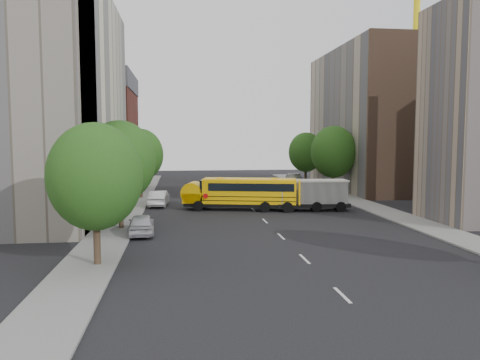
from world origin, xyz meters
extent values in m
plane|color=black|center=(0.00, 0.00, 0.00)|extent=(120.00, 120.00, 0.00)
cube|color=slate|center=(-11.50, 5.00, 0.06)|extent=(3.00, 80.00, 0.12)
cube|color=slate|center=(11.50, 5.00, 0.06)|extent=(3.00, 80.00, 0.12)
cube|color=silver|center=(0.00, 10.00, 0.01)|extent=(0.15, 64.00, 0.01)
cube|color=beige|center=(-18.00, 6.00, 10.00)|extent=(10.00, 26.00, 20.00)
cube|color=maroon|center=(-18.00, 28.00, 6.50)|extent=(10.00, 15.00, 13.00)
cube|color=tan|center=(-18.00, -4.50, 8.50)|extent=(10.00, 7.00, 17.00)
cube|color=tan|center=(18.00, 20.00, 9.00)|extent=(10.00, 22.00, 18.00)
cube|color=brown|center=(18.00, 9.00, 9.00)|extent=(10.10, 0.30, 18.00)
cylinder|color=yellow|center=(28.00, 28.00, 17.50)|extent=(1.00, 1.00, 35.00)
cylinder|color=#38281C|center=(-11.00, -14.00, 1.35)|extent=(0.36, 0.36, 2.70)
ellipsoid|color=#244312|center=(-11.00, -14.00, 4.65)|extent=(4.80, 4.80, 5.52)
cylinder|color=#38281C|center=(-11.00, -4.00, 1.44)|extent=(0.36, 0.36, 2.88)
ellipsoid|color=#244312|center=(-11.00, -4.00, 4.96)|extent=(5.12, 5.12, 5.89)
cylinder|color=#38281C|center=(-11.00, 14.00, 1.40)|extent=(0.36, 0.36, 2.81)
ellipsoid|color=#244312|center=(-11.00, 14.00, 4.84)|extent=(4.99, 4.99, 5.74)
cylinder|color=#38281C|center=(11.00, 14.00, 1.48)|extent=(0.36, 0.36, 2.95)
ellipsoid|color=#244312|center=(11.00, 14.00, 5.08)|extent=(5.25, 5.25, 6.04)
cylinder|color=#38281C|center=(11.00, 26.00, 1.37)|extent=(0.36, 0.36, 2.74)
ellipsoid|color=#244312|center=(11.00, 26.00, 4.71)|extent=(4.86, 4.86, 5.59)
cube|color=black|center=(-1.02, 4.18, 0.52)|extent=(10.87, 4.74, 0.28)
cube|color=#FFBC05|center=(-0.37, 4.03, 1.75)|extent=(8.83, 4.22, 2.18)
cube|color=#FFBC05|center=(-5.26, 5.16, 1.09)|extent=(2.15, 2.50, 0.95)
cube|color=black|center=(-4.29, 4.94, 2.22)|extent=(0.95, 2.23, 1.14)
cube|color=#FFBC05|center=(-0.37, 4.03, 2.86)|extent=(8.78, 4.04, 0.13)
cube|color=black|center=(-0.19, 3.99, 2.22)|extent=(8.10, 4.11, 0.71)
cube|color=black|center=(-0.37, 4.03, 0.99)|extent=(8.84, 4.28, 0.06)
cube|color=black|center=(-0.37, 4.03, 1.37)|extent=(8.84, 4.28, 0.06)
cube|color=#FFBC05|center=(3.82, 3.07, 1.75)|extent=(0.67, 2.34, 2.18)
cube|color=#FFBC05|center=(-2.86, 4.61, 2.95)|extent=(0.68, 0.68, 0.09)
cube|color=#FFBC05|center=(1.75, 3.54, 2.95)|extent=(0.68, 0.68, 0.09)
cylinder|color=#FFBC05|center=(-5.26, 5.16, 1.56)|extent=(2.43, 2.57, 1.99)
cylinder|color=red|center=(-4.25, 3.62, 1.42)|extent=(0.47, 0.14, 0.47)
cylinder|color=black|center=(-4.88, 3.86, 0.47)|extent=(0.99, 0.49, 0.95)
cylinder|color=black|center=(-4.35, 6.17, 0.47)|extent=(0.99, 0.49, 0.95)
cylinder|color=black|center=(0.74, 2.56, 0.47)|extent=(0.99, 0.49, 0.95)
cylinder|color=black|center=(1.28, 4.87, 0.47)|extent=(0.99, 0.49, 0.95)
cylinder|color=black|center=(2.59, 2.14, 0.47)|extent=(0.99, 0.49, 0.95)
cylinder|color=black|center=(3.12, 4.44, 0.47)|extent=(0.99, 0.49, 0.95)
cube|color=black|center=(5.34, 3.00, 0.55)|extent=(6.77, 2.73, 0.33)
cube|color=silver|center=(5.89, 2.96, 1.71)|extent=(5.22, 2.49, 1.99)
cube|color=silver|center=(2.92, 3.19, 1.38)|extent=(1.71, 2.21, 1.32)
cube|color=silver|center=(5.89, 2.96, 2.76)|extent=(5.45, 2.62, 0.13)
cylinder|color=black|center=(2.83, 2.09, 0.46)|extent=(0.95, 0.35, 0.93)
cylinder|color=black|center=(3.01, 4.29, 0.46)|extent=(0.95, 0.35, 0.93)
cylinder|color=black|center=(5.47, 1.88, 0.46)|extent=(0.95, 0.35, 0.93)
cylinder|color=black|center=(5.65, 4.08, 0.46)|extent=(0.95, 0.35, 0.93)
cylinder|color=black|center=(7.89, 1.69, 0.46)|extent=(0.95, 0.35, 0.93)
cylinder|color=black|center=(8.07, 3.89, 0.46)|extent=(0.95, 0.35, 0.93)
imported|color=#B4B3BB|center=(-9.38, -6.21, 0.74)|extent=(1.98, 4.41, 1.47)
imported|color=silver|center=(-8.80, 7.66, 0.77)|extent=(1.98, 4.76, 1.53)
imported|color=#35465D|center=(9.60, 15.75, 0.65)|extent=(1.91, 3.94, 1.30)
imported|color=gray|center=(9.60, 27.01, 0.79)|extent=(1.82, 4.85, 1.58)
camera|label=1|loc=(-6.72, -38.44, 6.54)|focal=35.00mm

